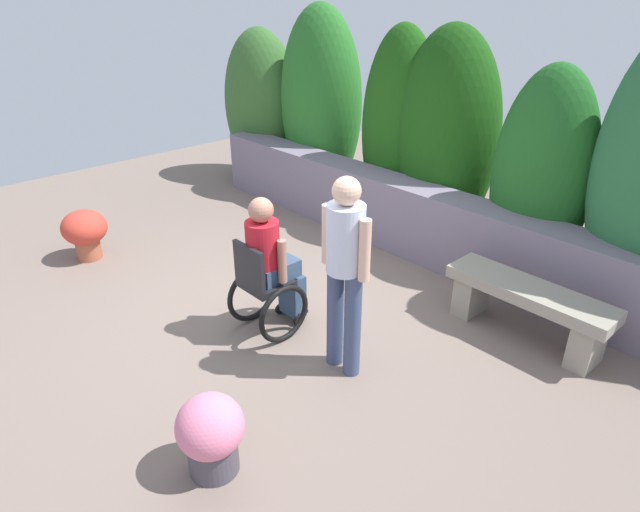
{
  "coord_description": "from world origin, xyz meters",
  "views": [
    {
      "loc": [
        3.62,
        -2.84,
        2.95
      ],
      "look_at": [
        0.57,
        0.01,
        0.85
      ],
      "focal_mm": 30.64,
      "sensor_mm": 36.0,
      "label": 1
    }
  ],
  "objects_px": {
    "person_standing_companion": "(345,265)",
    "flower_pot_purple_near": "(211,433)",
    "stone_bench": "(527,303)",
    "flower_pot_terracotta_by_wall": "(85,231)",
    "person_in_wheelchair": "(269,270)"
  },
  "relations": [
    {
      "from": "person_standing_companion",
      "to": "flower_pot_purple_near",
      "type": "bearing_deg",
      "value": -80.05
    },
    {
      "from": "stone_bench",
      "to": "flower_pot_terracotta_by_wall",
      "type": "relative_size",
      "value": 2.49
    },
    {
      "from": "person_standing_companion",
      "to": "flower_pot_terracotta_by_wall",
      "type": "height_order",
      "value": "person_standing_companion"
    },
    {
      "from": "person_standing_companion",
      "to": "flower_pot_terracotta_by_wall",
      "type": "relative_size",
      "value": 2.83
    },
    {
      "from": "stone_bench",
      "to": "person_standing_companion",
      "type": "distance_m",
      "value": 1.85
    },
    {
      "from": "person_standing_companion",
      "to": "flower_pot_purple_near",
      "type": "distance_m",
      "value": 1.57
    },
    {
      "from": "person_in_wheelchair",
      "to": "stone_bench",
      "type": "bearing_deg",
      "value": 35.44
    },
    {
      "from": "stone_bench",
      "to": "flower_pot_purple_near",
      "type": "distance_m",
      "value": 3.02
    },
    {
      "from": "stone_bench",
      "to": "flower_pot_purple_near",
      "type": "relative_size",
      "value": 2.53
    },
    {
      "from": "person_standing_companion",
      "to": "flower_pot_purple_near",
      "type": "height_order",
      "value": "person_standing_companion"
    },
    {
      "from": "flower_pot_terracotta_by_wall",
      "to": "stone_bench",
      "type": "bearing_deg",
      "value": 27.93
    },
    {
      "from": "stone_bench",
      "to": "person_in_wheelchair",
      "type": "height_order",
      "value": "person_in_wheelchair"
    },
    {
      "from": "flower_pot_purple_near",
      "to": "person_standing_companion",
      "type": "bearing_deg",
      "value": 97.46
    },
    {
      "from": "person_in_wheelchair",
      "to": "flower_pot_terracotta_by_wall",
      "type": "height_order",
      "value": "person_in_wheelchair"
    },
    {
      "from": "flower_pot_terracotta_by_wall",
      "to": "person_standing_companion",
      "type": "bearing_deg",
      "value": 12.06
    }
  ]
}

